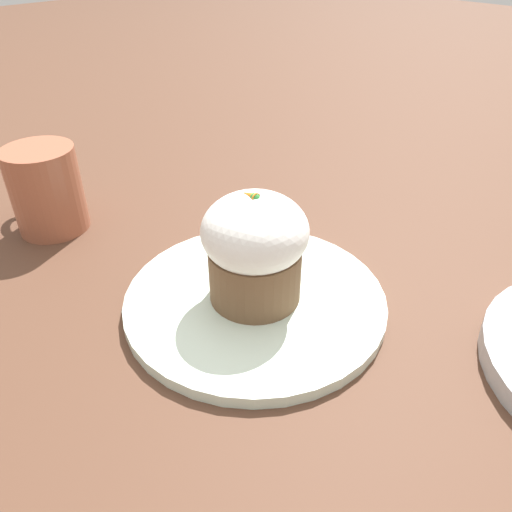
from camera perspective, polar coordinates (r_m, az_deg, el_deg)
ground_plane at (r=0.46m, az=-0.11°, el=-5.59°), size 4.00×4.00×0.00m
dessert_plate at (r=0.46m, az=-0.11°, el=-5.05°), size 0.24×0.24×0.01m
carrot_cake at (r=0.42m, az=-0.00°, el=0.71°), size 0.09×0.09×0.10m
spoon at (r=0.46m, az=0.85°, el=-3.56°), size 0.11×0.11×0.01m
coffee_cup at (r=0.60m, az=-22.90°, el=7.04°), size 0.11×0.08×0.10m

